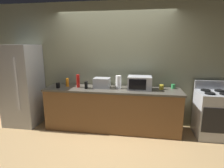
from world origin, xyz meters
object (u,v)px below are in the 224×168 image
Objects in this scene: microwave at (140,83)px; paper_towel_roll at (118,82)px; refrigerator at (22,85)px; mug_yellow at (162,87)px; cordless_phone at (86,85)px; mug_black at (58,85)px; bottle_dish_soap at (67,82)px; mug_green at (173,86)px; toaster_oven at (102,83)px; bottle_hot_sauce at (78,81)px; stove_range at (212,114)px.

microwave and paper_towel_roll have the same top height.
paper_towel_roll is at bearing 179.71° from microwave.
refrigerator reaches higher than mug_yellow.
microwave is at bearing -172.91° from mug_yellow.
refrigerator is 1.52m from cordless_phone.
bottle_dish_soap is at bearing 48.65° from mug_black.
paper_towel_roll reaches higher than cordless_phone.
refrigerator is 6.67× the size of paper_towel_roll.
bottle_dish_soap reaches higher than mug_green.
microwave reaches higher than mug_green.
paper_towel_roll is 2.97× the size of mug_green.
bottle_dish_soap is at bearing 2.93° from refrigerator.
cordless_phone is 0.48m from bottle_dish_soap.
mug_yellow is (0.45, 0.06, -0.09)m from microwave.
mug_green is (1.49, 0.16, -0.06)m from toaster_oven.
mug_yellow reaches higher than mug_green.
bottle_hot_sauce is (1.31, 0.01, 0.14)m from refrigerator.
refrigerator is 0.92m from mug_black.
microwave is at bearing -166.10° from mug_green.
toaster_oven is (-2.23, 0.06, 0.54)m from stove_range.
bottle_dish_soap is (-3.00, 0.05, 0.53)m from stove_range.
bottle_hot_sauce is (-0.51, -0.05, 0.03)m from toaster_oven.
paper_towel_roll reaches higher than toaster_oven.
cordless_phone is at bearing -171.12° from mug_green.
mug_green is at bearing 25.12° from mug_yellow.
microwave is 1.78× the size of paper_towel_roll.
paper_towel_roll is 0.89m from mug_yellow.
toaster_oven is 1.88× the size of bottle_dish_soap.
microwave is at bearing -1.43° from cordless_phone.
cordless_phone is 1.37× the size of mug_black.
bottle_hot_sauce reaches higher than mug_yellow.
stove_range is at bearing -16.68° from mug_green.
microwave is 0.46m from mug_yellow.
mug_yellow is at bearing -1.00° from cordless_phone.
refrigerator is 2.62m from microwave.
mug_yellow is at bearing 173.99° from stove_range.
bottle_hot_sauce is 2.01m from mug_green.
cordless_phone is 1.65× the size of mug_green.
bottle_hot_sauce is (-0.87, -0.04, 0.00)m from paper_towel_roll.
paper_towel_roll is (-0.44, 0.00, 0.00)m from microwave.
bottle_dish_soap is 1.93× the size of mug_yellow.
toaster_oven is (-0.79, 0.01, -0.03)m from microwave.
bottle_hot_sauce is 1.76m from mug_yellow.
toaster_oven is 1.50m from mug_green.
stove_range is 1.96m from paper_towel_roll.
toaster_oven reaches higher than stove_range.
bottle_dish_soap is 2.01m from mug_yellow.
paper_towel_roll is 1.80× the size of cordless_phone.
bottle_dish_soap is at bearing 171.44° from bottle_hot_sauce.
mug_black is 2.43m from mug_green.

